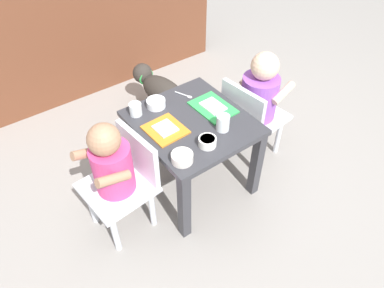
# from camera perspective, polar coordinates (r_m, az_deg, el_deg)

# --- Properties ---
(ground_plane) EXTENTS (7.00, 7.00, 0.00)m
(ground_plane) POSITION_cam_1_polar(r_m,az_deg,el_deg) (1.92, 0.00, -5.92)
(ground_plane) COLOR gray
(kitchen_cabinet_back) EXTENTS (1.82, 0.33, 0.95)m
(kitchen_cabinet_back) POSITION_cam_1_polar(r_m,az_deg,el_deg) (2.55, -17.44, 18.86)
(kitchen_cabinet_back) COLOR brown
(kitchen_cabinet_back) RESTS_ON ground
(dining_table) EXTENTS (0.49, 0.53, 0.42)m
(dining_table) POSITION_cam_1_polar(r_m,az_deg,el_deg) (1.68, 0.00, 1.66)
(dining_table) COLOR #333338
(dining_table) RESTS_ON ground
(seated_child_left) EXTENTS (0.31, 0.31, 0.61)m
(seated_child_left) POSITION_cam_1_polar(r_m,az_deg,el_deg) (1.51, -12.15, -3.63)
(seated_child_left) COLOR silver
(seated_child_left) RESTS_ON ground
(seated_child_right) EXTENTS (0.31, 0.31, 0.63)m
(seated_child_right) POSITION_cam_1_polar(r_m,az_deg,el_deg) (1.86, 10.49, 7.45)
(seated_child_right) COLOR silver
(seated_child_right) RESTS_ON ground
(dog) EXTENTS (0.21, 0.48, 0.30)m
(dog) POSITION_cam_1_polar(r_m,az_deg,el_deg) (2.22, -5.01, 8.54)
(dog) COLOR #332D28
(dog) RESTS_ON ground
(food_tray_left) EXTENTS (0.16, 0.18, 0.02)m
(food_tray_left) POSITION_cam_1_polar(r_m,az_deg,el_deg) (1.58, -4.28, 2.36)
(food_tray_left) COLOR orange
(food_tray_left) RESTS_ON dining_table
(food_tray_right) EXTENTS (0.16, 0.21, 0.02)m
(food_tray_right) POSITION_cam_1_polar(r_m,az_deg,el_deg) (1.70, 3.37, 5.90)
(food_tray_right) COLOR green
(food_tray_right) RESTS_ON dining_table
(water_cup_left) EXTENTS (0.06, 0.06, 0.07)m
(water_cup_left) POSITION_cam_1_polar(r_m,az_deg,el_deg) (1.57, 4.95, 3.28)
(water_cup_left) COLOR white
(water_cup_left) RESTS_ON dining_table
(water_cup_right) EXTENTS (0.06, 0.06, 0.06)m
(water_cup_right) POSITION_cam_1_polar(r_m,az_deg,el_deg) (1.67, -8.98, 5.42)
(water_cup_right) COLOR white
(water_cup_right) RESTS_ON dining_table
(cereal_bowl_left_side) EXTENTS (0.08, 0.08, 0.04)m
(cereal_bowl_left_side) POSITION_cam_1_polar(r_m,az_deg,el_deg) (1.49, 2.48, 0.40)
(cereal_bowl_left_side) COLOR white
(cereal_bowl_left_side) RESTS_ON dining_table
(veggie_bowl_far) EXTENTS (0.09, 0.09, 0.04)m
(veggie_bowl_far) POSITION_cam_1_polar(r_m,az_deg,el_deg) (1.43, -1.58, -2.13)
(veggie_bowl_far) COLOR silver
(veggie_bowl_far) RESTS_ON dining_table
(veggie_bowl_near) EXTENTS (0.09, 0.09, 0.04)m
(veggie_bowl_near) POSITION_cam_1_polar(r_m,az_deg,el_deg) (1.71, -5.77, 6.53)
(veggie_bowl_near) COLOR white
(veggie_bowl_near) RESTS_ON dining_table
(spoon_by_left_tray) EXTENTS (0.05, 0.10, 0.01)m
(spoon_by_left_tray) POSITION_cam_1_polar(r_m,az_deg,el_deg) (1.78, -1.08, 7.78)
(spoon_by_left_tray) COLOR silver
(spoon_by_left_tray) RESTS_ON dining_table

